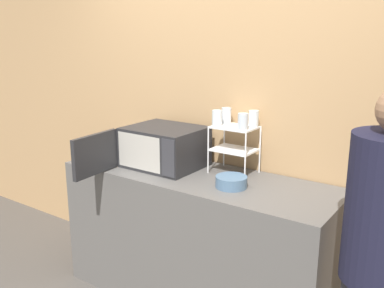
{
  "coord_description": "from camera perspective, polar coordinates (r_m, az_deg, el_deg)",
  "views": [
    {
      "loc": [
        1.53,
        -1.91,
        1.84
      ],
      "look_at": [
        -0.06,
        0.35,
        1.13
      ],
      "focal_mm": 40.0,
      "sensor_mm": 36.0,
      "label": 1
    }
  ],
  "objects": [
    {
      "name": "glass_back_right",
      "position": [
        2.83,
        8.21,
        3.39
      ],
      "size": [
        0.07,
        0.07,
        0.11
      ],
      "color": "silver",
      "rests_on": "dish_rack"
    },
    {
      "name": "glass_front_left",
      "position": [
        2.81,
        3.35,
        3.46
      ],
      "size": [
        0.07,
        0.07,
        0.11
      ],
      "color": "silver",
      "rests_on": "dish_rack"
    },
    {
      "name": "microwave",
      "position": [
        3.0,
        -4.08,
        -0.42
      ],
      "size": [
        0.54,
        0.83,
        0.28
      ],
      "color": "#262628",
      "rests_on": "counter"
    },
    {
      "name": "glass_back_left",
      "position": [
        2.92,
        4.6,
        3.83
      ],
      "size": [
        0.07,
        0.07,
        0.11
      ],
      "color": "silver",
      "rests_on": "dish_rack"
    },
    {
      "name": "glass_front_right",
      "position": [
        2.72,
        6.82,
        2.99
      ],
      "size": [
        0.07,
        0.07,
        0.11
      ],
      "color": "silver",
      "rests_on": "dish_rack"
    },
    {
      "name": "counter",
      "position": [
        3.03,
        0.59,
        -12.52
      ],
      "size": [
        1.9,
        0.64,
        0.93
      ],
      "color": "#595654",
      "rests_on": "ground_plane"
    },
    {
      "name": "dish_rack",
      "position": [
        2.85,
        5.67,
        0.6
      ],
      "size": [
        0.29,
        0.22,
        0.32
      ],
      "color": "white",
      "rests_on": "counter"
    },
    {
      "name": "bowl",
      "position": [
        2.63,
        5.27,
        -5.06
      ],
      "size": [
        0.19,
        0.19,
        0.07
      ],
      "color": "slate",
      "rests_on": "counter"
    },
    {
      "name": "wall_back",
      "position": [
        3.06,
        4.47,
        4.19
      ],
      "size": [
        8.0,
        0.06,
        2.6
      ],
      "color": "tan",
      "rests_on": "ground_plane"
    }
  ]
}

